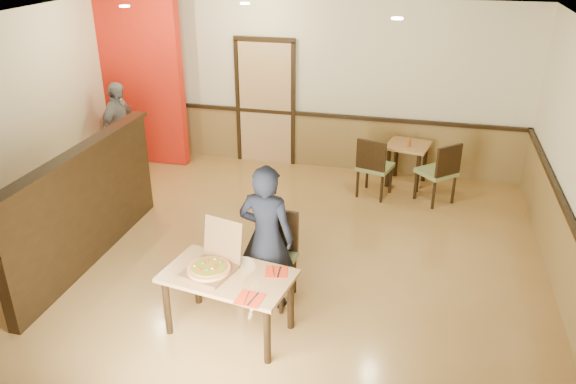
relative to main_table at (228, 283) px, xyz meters
name	(u,v)px	position (x,y,z in m)	size (l,w,h in m)	color
floor	(252,271)	(-0.11, 1.11, -0.57)	(7.00, 7.00, 0.00)	#B88947
ceiling	(245,32)	(-0.11, 1.11, 2.23)	(7.00, 7.00, 0.00)	black
wall_back	(313,85)	(-0.11, 4.61, 0.83)	(7.00, 7.00, 0.00)	beige
wainscot_back	(311,140)	(-0.11, 4.58, -0.12)	(7.00, 0.04, 0.90)	olive
chair_rail_back	(311,114)	(-0.11, 4.56, 0.35)	(7.00, 0.06, 0.06)	black
wainscot_right	(571,278)	(3.36, 1.11, -0.12)	(0.04, 7.00, 0.90)	olive
back_door	(266,103)	(-0.91, 4.57, 0.48)	(0.90, 0.06, 2.10)	tan
booth_partition	(86,206)	(-2.11, 0.91, 0.17)	(0.20, 3.10, 1.44)	black
red_accent_panel	(138,82)	(-3.01, 4.11, 0.83)	(1.60, 0.20, 2.78)	red
spot_a	(125,6)	(-2.41, 2.91, 2.21)	(0.14, 0.14, 0.02)	#FFD4B2
spot_b	(245,3)	(-0.91, 3.61, 2.21)	(0.14, 0.14, 0.02)	#FFD4B2
spot_c	(397,18)	(1.29, 2.61, 2.21)	(0.14, 0.14, 0.02)	#FFD4B2
main_table	(228,283)	(0.00, 0.00, 0.00)	(1.36, 0.92, 0.68)	tan
diner_chair	(273,253)	(0.26, 0.70, -0.02)	(0.55, 0.55, 1.00)	olive
side_chair_left	(374,165)	(1.06, 3.54, -0.05)	(0.58, 0.58, 0.95)	olive
side_chair_right	(440,171)	(2.03, 3.55, -0.05)	(0.67, 0.67, 0.96)	olive
side_table	(407,154)	(1.53, 4.16, -0.06)	(0.75, 0.75, 0.68)	tan
diner	(266,238)	(0.24, 0.54, 0.25)	(0.60, 0.39, 1.63)	black
passerby	(119,128)	(-3.11, 3.52, 0.20)	(0.90, 0.38, 1.54)	gray
pizza_box	(212,265)	(-0.17, 0.03, 0.17)	(0.55, 0.61, 0.46)	brown
pizza	(209,269)	(-0.19, -0.02, 0.15)	(0.43, 0.43, 0.03)	#EA9955
napkin_near	(250,299)	(0.33, -0.34, 0.11)	(0.26, 0.26, 0.01)	red
napkin_far	(276,272)	(0.45, 0.15, 0.11)	(0.26, 0.26, 0.01)	red
condiment	(409,142)	(1.54, 4.06, 0.18)	(0.06, 0.06, 0.14)	brown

